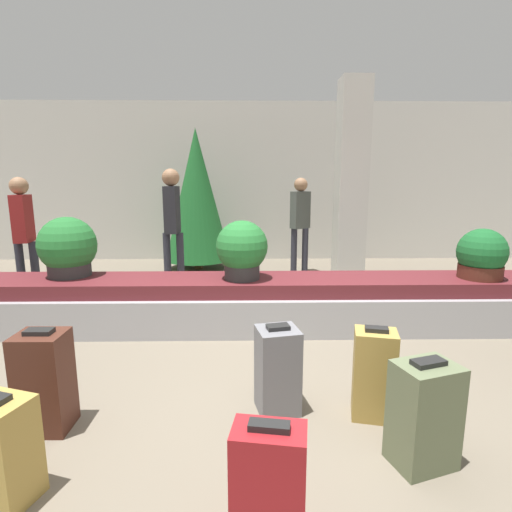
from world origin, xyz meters
TOP-DOWN VIEW (x-y plane):
  - ground_plane at (0.00, 0.00)m, footprint 18.00×18.00m
  - back_wall at (0.00, 5.57)m, footprint 18.00×0.06m
  - carousel at (0.00, 1.57)m, footprint 8.94×0.85m
  - pillar at (1.56, 3.64)m, footprint 0.45×0.45m
  - suitcase_1 at (0.80, -0.23)m, footprint 0.33×0.28m
  - suitcase_2 at (-1.44, -0.33)m, footprint 0.32×0.27m
  - suitcase_3 at (0.13, -0.14)m, footprint 0.34×0.33m
  - suitcase_4 at (0.94, -0.71)m, footprint 0.41×0.36m
  - suitcase_5 at (0.01, -1.28)m, footprint 0.35×0.24m
  - potted_plant_0 at (2.51, 1.51)m, footprint 0.52×0.52m
  - potted_plant_1 at (-2.14, 1.70)m, footprint 0.64×0.64m
  - potted_plant_2 at (-0.16, 1.53)m, footprint 0.57×0.57m
  - traveler_0 at (-3.17, 2.70)m, footprint 0.31×0.34m
  - traveler_1 at (0.83, 4.22)m, footprint 0.37×0.32m
  - traveler_2 at (-1.22, 3.16)m, footprint 0.31×0.33m
  - decorated_tree at (-1.03, 4.62)m, footprint 1.21×1.21m

SIDE VIEW (x-z plane):
  - ground_plane at x=0.00m, z-range 0.00..0.00m
  - carousel at x=0.00m, z-range -0.01..0.56m
  - suitcase_3 at x=0.13m, z-range -0.01..0.64m
  - suitcase_5 at x=0.01m, z-range -0.01..0.64m
  - suitcase_4 at x=0.94m, z-range -0.01..0.65m
  - suitcase_1 at x=0.80m, z-range -0.01..0.66m
  - suitcase_2 at x=-1.44m, z-range -0.01..0.70m
  - potted_plant_0 at x=2.51m, z-range 0.55..1.11m
  - potted_plant_1 at x=-2.14m, z-range 0.56..1.24m
  - potted_plant_2 at x=-0.16m, z-range 0.58..1.23m
  - traveler_1 at x=0.83m, z-range 0.17..1.86m
  - traveler_0 at x=-3.17m, z-range 0.17..1.86m
  - traveler_2 at x=-1.22m, z-range 0.20..2.02m
  - decorated_tree at x=-1.03m, z-range 0.09..2.66m
  - pillar at x=1.56m, z-range 0.00..3.20m
  - back_wall at x=0.00m, z-range 0.00..3.20m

